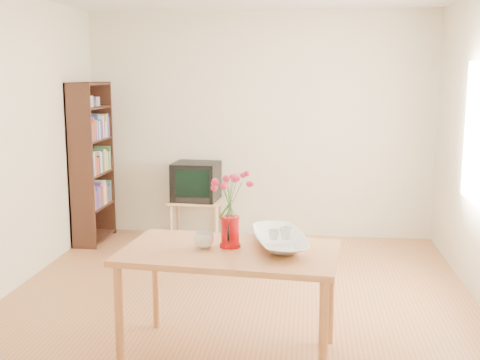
# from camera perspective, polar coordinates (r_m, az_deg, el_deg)

# --- Properties ---
(room) EXTENTS (4.50, 4.50, 4.50)m
(room) POSITION_cam_1_polar(r_m,az_deg,el_deg) (4.77, -0.06, 2.94)
(room) COLOR #9B6237
(room) RESTS_ON ground
(table) EXTENTS (1.48, 0.93, 0.75)m
(table) POSITION_cam_1_polar(r_m,az_deg,el_deg) (4.00, -0.97, -7.74)
(table) COLOR #AF6A3C
(table) RESTS_ON ground
(tv_stand) EXTENTS (0.60, 0.45, 0.46)m
(tv_stand) POSITION_cam_1_polar(r_m,az_deg,el_deg) (6.95, -4.15, -2.47)
(tv_stand) COLOR tan
(tv_stand) RESTS_ON ground
(bookshelf) EXTENTS (0.28, 0.70, 1.80)m
(bookshelf) POSITION_cam_1_polar(r_m,az_deg,el_deg) (6.97, -13.85, 1.08)
(bookshelf) COLOR black
(bookshelf) RESTS_ON ground
(pitcher) EXTENTS (0.14, 0.22, 0.21)m
(pitcher) POSITION_cam_1_polar(r_m,az_deg,el_deg) (4.02, -0.95, -5.04)
(pitcher) COLOR #BB0B0D
(pitcher) RESTS_ON table
(flowers) EXTENTS (0.24, 0.24, 0.34)m
(flowers) POSITION_cam_1_polar(r_m,az_deg,el_deg) (3.95, -0.96, -1.21)
(flowers) COLOR #D53254
(flowers) RESTS_ON pitcher
(mug) EXTENTS (0.18, 0.18, 0.10)m
(mug) POSITION_cam_1_polar(r_m,az_deg,el_deg) (4.02, -3.44, -5.72)
(mug) COLOR white
(mug) RESTS_ON table
(bowl) EXTENTS (0.59, 0.59, 0.47)m
(bowl) POSITION_cam_1_polar(r_m,az_deg,el_deg) (4.02, 3.79, -3.04)
(bowl) COLOR white
(bowl) RESTS_ON table
(teacup_a) EXTENTS (0.07, 0.07, 0.06)m
(teacup_a) POSITION_cam_1_polar(r_m,az_deg,el_deg) (4.03, 3.21, -3.71)
(teacup_a) COLOR white
(teacup_a) RESTS_ON bowl
(teacup_b) EXTENTS (0.09, 0.09, 0.07)m
(teacup_b) POSITION_cam_1_polar(r_m,az_deg,el_deg) (4.05, 4.43, -3.59)
(teacup_b) COLOR white
(teacup_b) RESTS_ON bowl
(television) EXTENTS (0.53, 0.50, 0.43)m
(television) POSITION_cam_1_polar(r_m,az_deg,el_deg) (6.91, -4.16, -0.06)
(television) COLOR black
(television) RESTS_ON tv_stand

